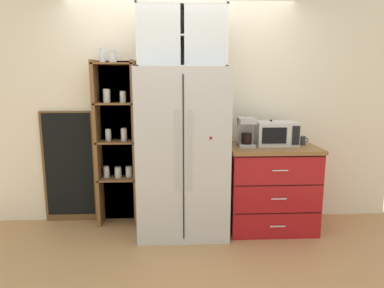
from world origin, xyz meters
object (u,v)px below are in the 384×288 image
(bottle_cobalt, at_px, (270,134))
(chalkboard_menu, at_px, (69,167))
(refrigerator, at_px, (183,152))
(microwave, at_px, (276,133))
(mug_charcoal, at_px, (302,140))
(coffee_maker, at_px, (246,132))
(mug_red, at_px, (272,141))

(bottle_cobalt, distance_m, chalkboard_menu, 2.33)
(refrigerator, height_order, microwave, refrigerator)
(mug_charcoal, distance_m, bottle_cobalt, 0.36)
(refrigerator, xyz_separation_m, bottle_cobalt, (0.97, 0.11, 0.17))
(microwave, relative_size, chalkboard_menu, 0.34)
(microwave, distance_m, bottle_cobalt, 0.06)
(coffee_maker, bearing_deg, refrigerator, -176.30)
(refrigerator, height_order, bottle_cobalt, refrigerator)
(refrigerator, bearing_deg, bottle_cobalt, 6.67)
(bottle_cobalt, height_order, chalkboard_menu, chalkboard_menu)
(mug_charcoal, relative_size, mug_red, 1.01)
(mug_red, bearing_deg, refrigerator, -177.70)
(microwave, bearing_deg, coffee_maker, -172.88)
(refrigerator, relative_size, coffee_maker, 5.69)
(bottle_cobalt, bearing_deg, coffee_maker, -166.41)
(refrigerator, distance_m, mug_red, 0.98)
(coffee_maker, distance_m, bottle_cobalt, 0.30)
(chalkboard_menu, bearing_deg, refrigerator, -14.41)
(mug_charcoal, height_order, bottle_cobalt, bottle_cobalt)
(refrigerator, distance_m, bottle_cobalt, 0.99)
(mug_charcoal, height_order, chalkboard_menu, chalkboard_menu)
(coffee_maker, relative_size, chalkboard_menu, 0.24)
(mug_charcoal, bearing_deg, bottle_cobalt, 175.61)
(coffee_maker, distance_m, mug_red, 0.31)
(refrigerator, distance_m, microwave, 1.04)
(coffee_maker, distance_m, chalkboard_menu, 2.06)
(microwave, relative_size, mug_red, 4.16)
(coffee_maker, xyz_separation_m, chalkboard_menu, (-1.99, 0.29, -0.44))
(microwave, xyz_separation_m, mug_charcoal, (0.30, 0.00, -0.08))
(bottle_cobalt, bearing_deg, microwave, -28.98)
(refrigerator, xyz_separation_m, mug_red, (0.97, 0.04, 0.10))
(mug_red, relative_size, bottle_cobalt, 0.38)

